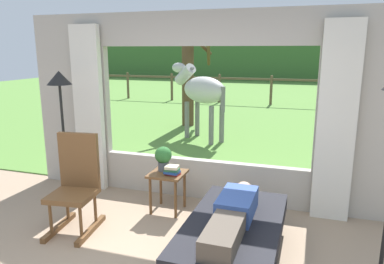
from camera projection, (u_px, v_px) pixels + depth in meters
The scene contains 15 objects.
back_wall_with_window at pixel (202, 110), 4.89m from camera, with size 5.20×0.12×2.55m.
curtain_panel_left at pixel (89, 109), 5.28m from camera, with size 0.44×0.10×2.40m, color silver.
curtain_panel_right at pixel (336, 124), 4.27m from camera, with size 0.44×0.10×2.40m, color silver.
outdoor_pasture_lawn at pixel (275, 99), 15.28m from camera, with size 36.00×21.68×0.02m, color #568438.
distant_hill_ridge at pixel (290, 63), 24.14m from camera, with size 36.00×2.00×2.40m, color #385F2E.
recliner_sofa at pixel (233, 240), 3.57m from camera, with size 0.92×1.71×0.42m.
reclining_person at pixel (233, 214), 3.46m from camera, with size 0.35×1.43×0.22m.
rocking_chair at pixel (76, 183), 4.17m from camera, with size 0.54×0.73×1.12m.
side_table at pixel (168, 180), 4.64m from camera, with size 0.44×0.44×0.52m.
potted_plant at pixel (163, 157), 4.66m from camera, with size 0.22×0.22×0.32m.
book_stack at pixel (172, 170), 4.52m from camera, with size 0.19×0.16×0.12m.
floor_lamp_left at pixel (61, 97), 4.76m from camera, with size 0.32×0.32×1.79m.
horse at pixel (202, 90), 8.18m from camera, with size 1.71×1.27×1.73m.
pasture_tree at pixel (189, 75), 9.67m from camera, with size 0.91×1.47×2.98m.
pasture_fence_line at pixel (271, 86), 13.55m from camera, with size 16.10×0.10×1.10m.
Camera 1 is at (1.36, -2.39, 2.05)m, focal length 33.84 mm.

